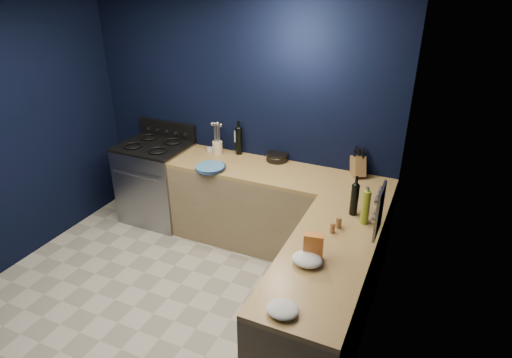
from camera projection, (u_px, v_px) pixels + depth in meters
The scene contains 26 objects.
floor at pixel (154, 314), 3.82m from camera, with size 3.50×3.50×0.02m, color #B8B2A0.
wall_back at pixel (239, 117), 4.68m from camera, with size 3.50×0.02×2.60m, color black.
wall_right at pixel (370, 237), 2.59m from camera, with size 0.02×3.50×2.60m, color black.
cab_back at pixel (277, 211), 4.58m from camera, with size 2.30×0.63×0.86m, color #837050.
top_back at pixel (278, 173), 4.38m from camera, with size 2.30×0.63×0.04m, color brown.
cab_right at pixel (322, 302), 3.33m from camera, with size 0.63×1.67×0.86m, color #837050.
top_right at pixel (326, 255), 3.13m from camera, with size 0.63×1.67×0.04m, color brown.
gas_range at pixel (158, 183), 5.12m from camera, with size 0.76×0.66×0.92m, color gray.
oven_door at pixel (141, 195), 4.86m from camera, with size 0.59×0.02×0.42m, color black.
cooktop at pixel (153, 146), 4.91m from camera, with size 0.76×0.66×0.03m, color black.
backguard at pixel (168, 129), 5.11m from camera, with size 0.76×0.06×0.20m, color black.
spice_panel at pixel (379, 211), 3.11m from camera, with size 0.02×0.28×0.38m, color gray.
wall_outlet at pixel (238, 137), 4.76m from camera, with size 0.09×0.02×0.13m, color white.
plate_stack at pixel (210, 168), 4.42m from camera, with size 0.30×0.30×0.04m, color #376690.
ramekin at pixel (211, 149), 4.87m from camera, with size 0.09×0.09×0.03m, color white.
utensil_crock at pixel (218, 147), 4.78m from camera, with size 0.11×0.11×0.14m, color beige.
wine_bottle_back at pixel (239, 141), 4.72m from camera, with size 0.07×0.07×0.30m, color black.
lemon_basket at pixel (277, 157), 4.60m from camera, with size 0.23×0.23×0.09m, color black.
knife_block at pixel (358, 166), 4.26m from camera, with size 0.11×0.18×0.20m, color brown.
wine_bottle_right at pixel (354, 200), 3.56m from camera, with size 0.07×0.07×0.27m, color black.
oil_bottle at pixel (365, 207), 3.43m from camera, with size 0.07×0.07×0.29m, color olive.
spice_jar_near at pixel (332, 228), 3.34m from camera, with size 0.04×0.04×0.09m, color olive.
spice_jar_far at pixel (339, 222), 3.41m from camera, with size 0.05×0.05×0.09m, color olive.
crouton_bag at pixel (313, 247), 3.02m from camera, with size 0.14×0.06×0.20m, color #AD1120.
towel_front at pixel (307, 259), 2.99m from camera, with size 0.22×0.18×0.08m, color white.
towel_end at pixel (282, 309), 2.56m from camera, with size 0.20×0.18×0.06m, color white.
Camera 1 is at (2.02, -2.27, 2.76)m, focal length 30.10 mm.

